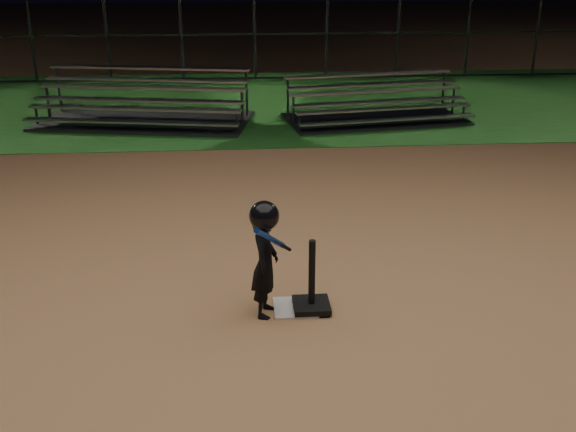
# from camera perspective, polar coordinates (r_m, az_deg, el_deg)

# --- Properties ---
(ground) EXTENTS (80.00, 80.00, 0.00)m
(ground) POSITION_cam_1_polar(r_m,az_deg,el_deg) (7.25, 0.61, -7.72)
(ground) COLOR #AC794E
(ground) RESTS_ON ground
(grass_strip) EXTENTS (60.00, 8.00, 0.01)m
(grass_strip) POSITION_cam_1_polar(r_m,az_deg,el_deg) (16.68, -2.40, 9.44)
(grass_strip) COLOR #1B4F19
(grass_strip) RESTS_ON ground
(home_plate) EXTENTS (0.45, 0.45, 0.02)m
(home_plate) POSITION_cam_1_polar(r_m,az_deg,el_deg) (7.25, 0.61, -7.63)
(home_plate) COLOR beige
(home_plate) RESTS_ON ground
(batting_tee) EXTENTS (0.38, 0.38, 0.77)m
(batting_tee) POSITION_cam_1_polar(r_m,az_deg,el_deg) (7.15, 1.98, -6.67)
(batting_tee) COLOR black
(batting_tee) RESTS_ON home_plate
(child_batter) EXTENTS (0.45, 0.62, 1.24)m
(child_batter) POSITION_cam_1_polar(r_m,az_deg,el_deg) (6.86, -1.94, -3.34)
(child_batter) COLOR black
(child_batter) RESTS_ON ground
(bleacher_left) EXTENTS (4.73, 2.92, 1.08)m
(bleacher_left) POSITION_cam_1_polar(r_m,az_deg,el_deg) (15.00, -11.93, 8.43)
(bleacher_left) COLOR #A6A7AB
(bleacher_left) RESTS_ON ground
(bleacher_right) EXTENTS (4.01, 2.40, 0.92)m
(bleacher_right) POSITION_cam_1_polar(r_m,az_deg,el_deg) (14.97, 7.32, 8.57)
(bleacher_right) COLOR #A3A3A7
(bleacher_right) RESTS_ON ground
(backstop_fence) EXTENTS (20.08, 0.08, 2.50)m
(backstop_fence) POSITION_cam_1_polar(r_m,az_deg,el_deg) (19.43, -2.80, 14.91)
(backstop_fence) COLOR #38383D
(backstop_fence) RESTS_ON ground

